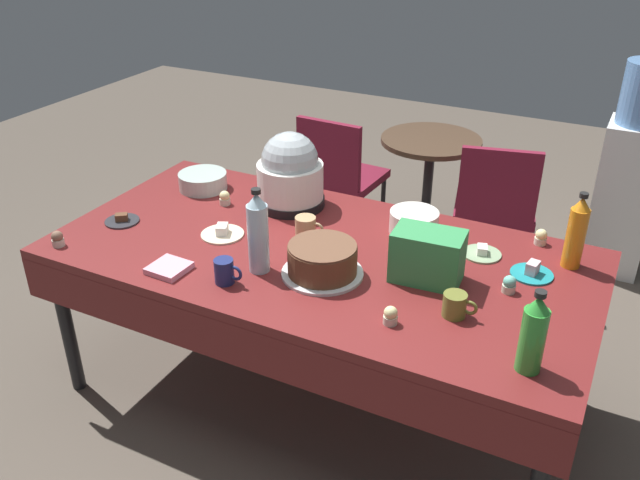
# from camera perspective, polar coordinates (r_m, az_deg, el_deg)

# --- Properties ---
(ground) EXTENTS (9.00, 9.00, 0.00)m
(ground) POSITION_cam_1_polar(r_m,az_deg,el_deg) (3.18, -0.00, -12.78)
(ground) COLOR brown
(potluck_table) EXTENTS (2.20, 1.10, 0.75)m
(potluck_table) POSITION_cam_1_polar(r_m,az_deg,el_deg) (2.77, -0.00, -2.03)
(potluck_table) COLOR maroon
(potluck_table) RESTS_ON ground
(frosted_layer_cake) EXTENTS (0.32, 0.32, 0.13)m
(frosted_layer_cake) POSITION_cam_1_polar(r_m,az_deg,el_deg) (2.55, 0.20, -1.75)
(frosted_layer_cake) COLOR silver
(frosted_layer_cake) RESTS_ON potluck_table
(slow_cooker) EXTENTS (0.32, 0.32, 0.35)m
(slow_cooker) POSITION_cam_1_polar(r_m,az_deg,el_deg) (3.06, -2.55, 5.66)
(slow_cooker) COLOR black
(slow_cooker) RESTS_ON potluck_table
(glass_salad_bowl) EXTENTS (0.23, 0.23, 0.08)m
(glass_salad_bowl) POSITION_cam_1_polar(r_m,az_deg,el_deg) (3.33, -9.90, 4.96)
(glass_salad_bowl) COLOR #B2C6BC
(glass_salad_bowl) RESTS_ON potluck_table
(ceramic_snack_bowl) EXTENTS (0.21, 0.21, 0.10)m
(ceramic_snack_bowl) POSITION_cam_1_polar(r_m,az_deg,el_deg) (2.89, 7.96, 1.51)
(ceramic_snack_bowl) COLOR silver
(ceramic_snack_bowl) RESTS_ON potluck_table
(dessert_plate_charcoal) EXTENTS (0.15, 0.15, 0.04)m
(dessert_plate_charcoal) POSITION_cam_1_polar(r_m,az_deg,el_deg) (3.09, -16.44, 1.63)
(dessert_plate_charcoal) COLOR #2D2D33
(dessert_plate_charcoal) RESTS_ON potluck_table
(dessert_plate_teal) EXTENTS (0.16, 0.16, 0.06)m
(dessert_plate_teal) POSITION_cam_1_polar(r_m,az_deg,el_deg) (2.70, 17.53, -2.60)
(dessert_plate_teal) COLOR teal
(dessert_plate_teal) RESTS_ON potluck_table
(dessert_plate_cream) EXTENTS (0.18, 0.18, 0.05)m
(dessert_plate_cream) POSITION_cam_1_polar(r_m,az_deg,el_deg) (2.89, -8.28, 0.61)
(dessert_plate_cream) COLOR beige
(dessert_plate_cream) RESTS_ON potluck_table
(dessert_plate_sage) EXTENTS (0.16, 0.16, 0.04)m
(dessert_plate_sage) POSITION_cam_1_polar(r_m,az_deg,el_deg) (2.79, 13.55, -1.06)
(dessert_plate_sage) COLOR #8CA87F
(dessert_plate_sage) RESTS_ON potluck_table
(cupcake_vanilla) EXTENTS (0.05, 0.05, 0.07)m
(cupcake_vanilla) POSITION_cam_1_polar(r_m,az_deg,el_deg) (2.56, 15.74, -3.65)
(cupcake_vanilla) COLOR beige
(cupcake_vanilla) RESTS_ON potluck_table
(cupcake_cocoa) EXTENTS (0.05, 0.05, 0.07)m
(cupcake_cocoa) POSITION_cam_1_polar(r_m,az_deg,el_deg) (2.31, 6.00, -6.40)
(cupcake_cocoa) COLOR beige
(cupcake_cocoa) RESTS_ON potluck_table
(cupcake_rose) EXTENTS (0.05, 0.05, 0.07)m
(cupcake_rose) POSITION_cam_1_polar(r_m,az_deg,el_deg) (3.15, -8.08, 3.53)
(cupcake_rose) COLOR beige
(cupcake_rose) RESTS_ON potluck_table
(cupcake_berry) EXTENTS (0.05, 0.05, 0.07)m
(cupcake_berry) POSITION_cam_1_polar(r_m,az_deg,el_deg) (2.92, 18.22, 0.23)
(cupcake_berry) COLOR beige
(cupcake_berry) RESTS_ON potluck_table
(cupcake_mint) EXTENTS (0.05, 0.05, 0.07)m
(cupcake_mint) POSITION_cam_1_polar(r_m,az_deg,el_deg) (2.97, -21.36, 0.09)
(cupcake_mint) COLOR beige
(cupcake_mint) RESTS_ON potluck_table
(soda_bottle_orange_juice) EXTENTS (0.07, 0.07, 0.31)m
(soda_bottle_orange_juice) POSITION_cam_1_polar(r_m,az_deg,el_deg) (2.75, 20.90, 0.57)
(soda_bottle_orange_juice) COLOR orange
(soda_bottle_orange_juice) RESTS_ON potluck_table
(soda_bottle_lime_soda) EXTENTS (0.08, 0.08, 0.29)m
(soda_bottle_lime_soda) POSITION_cam_1_polar(r_m,az_deg,el_deg) (2.14, 17.62, -7.62)
(soda_bottle_lime_soda) COLOR green
(soda_bottle_lime_soda) RESTS_ON potluck_table
(soda_bottle_water) EXTENTS (0.08, 0.08, 0.34)m
(soda_bottle_water) POSITION_cam_1_polar(r_m,az_deg,el_deg) (2.54, -5.28, 0.58)
(soda_bottle_water) COLOR silver
(soda_bottle_water) RESTS_ON potluck_table
(coffee_mug_olive) EXTENTS (0.12, 0.08, 0.09)m
(coffee_mug_olive) POSITION_cam_1_polar(r_m,az_deg,el_deg) (2.37, 11.40, -5.43)
(coffee_mug_olive) COLOR olive
(coffee_mug_olive) RESTS_ON potluck_table
(coffee_mug_tan) EXTENTS (0.13, 0.09, 0.09)m
(coffee_mug_tan) POSITION_cam_1_polar(r_m,az_deg,el_deg) (2.83, -1.19, 1.09)
(coffee_mug_tan) COLOR tan
(coffee_mug_tan) RESTS_ON potluck_table
(coffee_mug_navy) EXTENTS (0.12, 0.07, 0.10)m
(coffee_mug_navy) POSITION_cam_1_polar(r_m,az_deg,el_deg) (2.53, -8.06, -2.65)
(coffee_mug_navy) COLOR navy
(coffee_mug_navy) RESTS_ON potluck_table
(soda_carton) EXTENTS (0.27, 0.18, 0.20)m
(soda_carton) POSITION_cam_1_polar(r_m,az_deg,el_deg) (2.53, 9.10, -1.36)
(soda_carton) COLOR #338C4C
(soda_carton) RESTS_ON potluck_table
(paper_napkin_stack) EXTENTS (0.15, 0.15, 0.02)m
(paper_napkin_stack) POSITION_cam_1_polar(r_m,az_deg,el_deg) (2.66, -12.68, -2.34)
(paper_napkin_stack) COLOR pink
(paper_napkin_stack) RESTS_ON potluck_table
(maroon_chair_left) EXTENTS (0.47, 0.47, 0.85)m
(maroon_chair_left) POSITION_cam_1_polar(r_m,az_deg,el_deg) (4.16, 1.56, 5.79)
(maroon_chair_left) COLOR maroon
(maroon_chair_left) RESTS_ON ground
(maroon_chair_right) EXTENTS (0.53, 0.53, 0.85)m
(maroon_chair_right) POSITION_cam_1_polar(r_m,az_deg,el_deg) (3.88, 14.64, 3.10)
(maroon_chair_right) COLOR maroon
(maroon_chair_right) RESTS_ON ground
(round_cafe_table) EXTENTS (0.60, 0.60, 0.72)m
(round_cafe_table) POSITION_cam_1_polar(r_m,az_deg,el_deg) (4.18, 9.19, 5.66)
(round_cafe_table) COLOR #473323
(round_cafe_table) RESTS_ON ground
(water_cooler) EXTENTS (0.32, 0.32, 1.24)m
(water_cooler) POSITION_cam_1_polar(r_m,az_deg,el_deg) (4.23, 24.70, 4.92)
(water_cooler) COLOR silver
(water_cooler) RESTS_ON ground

